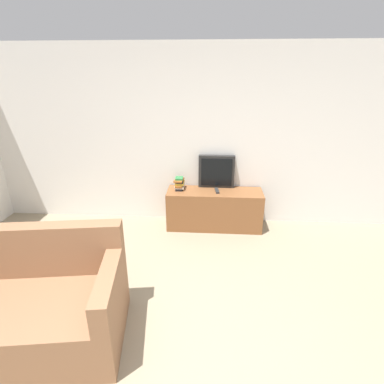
{
  "coord_description": "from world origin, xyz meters",
  "views": [
    {
      "loc": [
        0.31,
        -1.34,
        2.2
      ],
      "look_at": [
        0.06,
        2.27,
        0.75
      ],
      "focal_mm": 28.0,
      "sensor_mm": 36.0,
      "label": 1
    }
  ],
  "objects_px": {
    "couch": "(20,309)",
    "remote_on_stand": "(217,191)",
    "tv_stand": "(214,209)",
    "television": "(216,172)",
    "book_stack": "(179,184)"
  },
  "relations": [
    {
      "from": "tv_stand",
      "to": "book_stack",
      "type": "relative_size",
      "value": 5.93
    },
    {
      "from": "couch",
      "to": "remote_on_stand",
      "type": "distance_m",
      "value": 2.79
    },
    {
      "from": "television",
      "to": "book_stack",
      "type": "relative_size",
      "value": 2.26
    },
    {
      "from": "remote_on_stand",
      "to": "television",
      "type": "bearing_deg",
      "value": 93.76
    },
    {
      "from": "tv_stand",
      "to": "couch",
      "type": "bearing_deg",
      "value": -127.23
    },
    {
      "from": "couch",
      "to": "remote_on_stand",
      "type": "xyz_separation_m",
      "value": [
        1.7,
        2.19,
        0.28
      ]
    },
    {
      "from": "tv_stand",
      "to": "television",
      "type": "xyz_separation_m",
      "value": [
        0.02,
        0.18,
        0.54
      ]
    },
    {
      "from": "tv_stand",
      "to": "remote_on_stand",
      "type": "xyz_separation_m",
      "value": [
        0.03,
        -0.0,
        0.3
      ]
    },
    {
      "from": "remote_on_stand",
      "to": "tv_stand",
      "type": "bearing_deg",
      "value": 173.72
    },
    {
      "from": "television",
      "to": "couch",
      "type": "xyz_separation_m",
      "value": [
        -1.69,
        -2.37,
        -0.51
      ]
    },
    {
      "from": "book_stack",
      "to": "couch",
      "type": "bearing_deg",
      "value": -116.85
    },
    {
      "from": "tv_stand",
      "to": "television",
      "type": "bearing_deg",
      "value": 83.93
    },
    {
      "from": "couch",
      "to": "book_stack",
      "type": "height_order",
      "value": "couch"
    },
    {
      "from": "television",
      "to": "book_stack",
      "type": "height_order",
      "value": "television"
    },
    {
      "from": "couch",
      "to": "remote_on_stand",
      "type": "relative_size",
      "value": 9.25
    }
  ]
}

